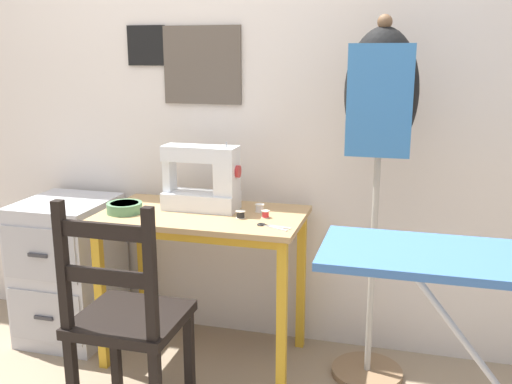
{
  "coord_description": "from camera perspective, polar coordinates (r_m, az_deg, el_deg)",
  "views": [
    {
      "loc": [
        0.89,
        -2.1,
        1.43
      ],
      "look_at": [
        0.26,
        0.23,
        0.84
      ],
      "focal_mm": 40.0,
      "sensor_mm": 36.0,
      "label": 1
    }
  ],
  "objects": [
    {
      "name": "sewing_table",
      "position": [
        2.64,
        -5.41,
        -4.39
      ],
      "size": [
        0.93,
        0.51,
        0.72
      ],
      "color": "tan",
      "rests_on": "ground_plane"
    },
    {
      "name": "filing_cabinet",
      "position": [
        3.09,
        -18.16,
        -7.35
      ],
      "size": [
        0.42,
        0.48,
        0.72
      ],
      "color": "#B7B7BC",
      "rests_on": "ground_plane"
    },
    {
      "name": "sewing_machine",
      "position": [
        2.64,
        -5.11,
        1.21
      ],
      "size": [
        0.36,
        0.16,
        0.32
      ],
      "color": "white",
      "rests_on": "sewing_table"
    },
    {
      "name": "thread_spool_far_edge",
      "position": [
        2.52,
        0.96,
        -2.23
      ],
      "size": [
        0.04,
        0.04,
        0.03
      ],
      "color": "red",
      "rests_on": "sewing_table"
    },
    {
      "name": "scissors",
      "position": [
        2.4,
        1.27,
        -3.41
      ],
      "size": [
        0.15,
        0.08,
        0.01
      ],
      "color": "silver",
      "rests_on": "sewing_table"
    },
    {
      "name": "wall_back",
      "position": [
        2.83,
        -3.32,
        10.48
      ],
      "size": [
        10.0,
        0.07,
        2.55
      ],
      "color": "silver",
      "rests_on": "ground_plane"
    },
    {
      "name": "ground_plane",
      "position": [
        2.7,
        -7.0,
        -18.51
      ],
      "size": [
        14.0,
        14.0,
        0.0
      ],
      "primitive_type": "plane",
      "color": "gray"
    },
    {
      "name": "thread_spool_mid_table",
      "position": [
        2.61,
        0.36,
        -1.62
      ],
      "size": [
        0.04,
        0.04,
        0.04
      ],
      "color": "silver",
      "rests_on": "sewing_table"
    },
    {
      "name": "dress_form",
      "position": [
        2.4,
        12.27,
        6.93
      ],
      "size": [
        0.32,
        0.32,
        1.58
      ],
      "color": "#846647",
      "rests_on": "ground_plane"
    },
    {
      "name": "fabric_bowl",
      "position": [
        2.67,
        -13.01,
        -1.51
      ],
      "size": [
        0.16,
        0.16,
        0.05
      ],
      "color": "#56895B",
      "rests_on": "sewing_table"
    },
    {
      "name": "thread_spool_near_machine",
      "position": [
        2.52,
        -1.56,
        -2.26
      ],
      "size": [
        0.04,
        0.04,
        0.03
      ],
      "color": "black",
      "rests_on": "sewing_table"
    },
    {
      "name": "wooden_chair",
      "position": [
        2.27,
        -12.77,
        -12.46
      ],
      "size": [
        0.4,
        0.38,
        0.94
      ],
      "color": "black",
      "rests_on": "ground_plane"
    }
  ]
}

